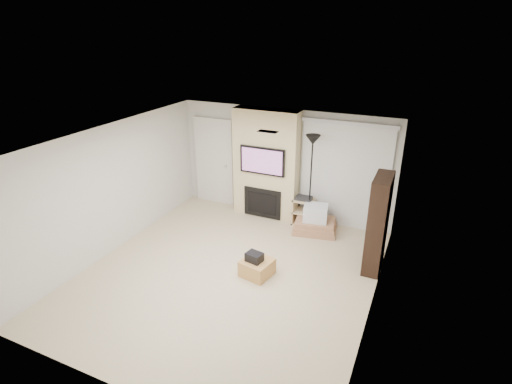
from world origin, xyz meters
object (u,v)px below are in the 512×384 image
at_px(av_stand, 303,210).
at_px(bookshelf, 378,224).
at_px(ottoman, 257,268).
at_px(floor_lamp, 312,156).
at_px(box_stack, 315,222).

relative_size(av_stand, bookshelf, 0.37).
xyz_separation_m(ottoman, floor_lamp, (0.29, 2.14, 1.50)).
xyz_separation_m(floor_lamp, bookshelf, (1.57, -1.02, -0.75)).
height_order(ottoman, floor_lamp, floor_lamp).
height_order(floor_lamp, bookshelf, floor_lamp).
relative_size(ottoman, av_stand, 0.76).
bearing_deg(ottoman, bookshelf, 31.07).
distance_m(floor_lamp, bookshelf, 2.02).
bearing_deg(floor_lamp, box_stack, -35.48).
height_order(floor_lamp, box_stack, floor_lamp).
bearing_deg(bookshelf, floor_lamp, 146.97).
distance_m(ottoman, floor_lamp, 2.64).
bearing_deg(ottoman, floor_lamp, 82.23).
distance_m(av_stand, bookshelf, 2.14).
bearing_deg(bookshelf, av_stand, 146.95).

